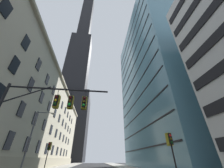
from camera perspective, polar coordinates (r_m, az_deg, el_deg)
station_building at (r=41.43m, az=-34.36°, el=-12.27°), size 15.74×71.17×23.08m
dark_skyscraper at (r=122.35m, az=-15.94°, el=3.23°), size 29.33×29.33×227.99m
glass_office_midrise at (r=44.61m, az=20.48°, el=2.21°), size 17.79×34.53×49.66m
traffic_signal_mast at (r=10.83m, az=-26.49°, el=-9.73°), size 8.08×0.63×6.98m
traffic_light_near_right at (r=13.18m, az=24.84°, el=-22.74°), size 0.40×0.63×3.81m
traffic_light_far_left at (r=21.88m, az=-26.65°, el=-24.49°), size 0.40×0.63×3.88m
street_lamppost at (r=19.97m, az=-31.81°, el=-18.82°), size 2.45×0.32×7.50m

